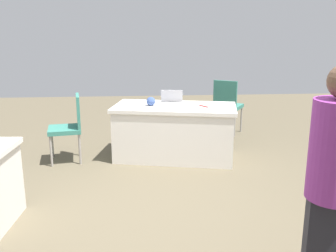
{
  "coord_description": "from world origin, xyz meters",
  "views": [
    {
      "loc": [
        0.12,
        3.4,
        1.8
      ],
      "look_at": [
        -0.15,
        -0.12,
        0.9
      ],
      "focal_mm": 40.2,
      "sensor_mm": 36.0,
      "label": 1
    }
  ],
  "objects": [
    {
      "name": "ground_plane",
      "position": [
        0.0,
        0.0,
        0.0
      ],
      "size": [
        14.4,
        14.4,
        0.0
      ],
      "primitive_type": "plane",
      "color": "brown"
    },
    {
      "name": "table_foreground",
      "position": [
        -0.38,
        -1.81,
        0.39
      ],
      "size": [
        1.86,
        1.2,
        0.77
      ],
      "rotation": [
        0.0,
        0.0,
        -0.21
      ],
      "color": "silver",
      "rests_on": "ground"
    },
    {
      "name": "chair_tucked_left",
      "position": [
        -1.42,
        -3.01,
        0.56
      ],
      "size": [
        0.61,
        0.61,
        0.97
      ],
      "rotation": [
        0.0,
        0.0,
        2.58
      ],
      "color": "#9E9993",
      "rests_on": "ground"
    },
    {
      "name": "chair_tucked_right",
      "position": [
        1.1,
        -1.77,
        0.54
      ],
      "size": [
        0.51,
        0.51,
        0.94
      ],
      "rotation": [
        0.0,
        0.0,
        -1.4
      ],
      "color": "#9E9993",
      "rests_on": "ground"
    },
    {
      "name": "person_attendee_browsing",
      "position": [
        -1.07,
        1.33,
        0.9
      ],
      "size": [
        0.42,
        0.42,
        1.62
      ],
      "rotation": [
        0.0,
        0.0,
        2.85
      ],
      "color": "#26262D",
      "rests_on": "ground"
    },
    {
      "name": "laptop_silver",
      "position": [
        -0.34,
        -1.87,
        0.81
      ],
      "size": [
        0.35,
        0.33,
        0.21
      ],
      "rotation": [
        0.0,
        0.0,
        -0.12
      ],
      "color": "silver",
      "rests_on": "table_foreground"
    },
    {
      "name": "yarn_ball",
      "position": [
        -0.04,
        -1.84,
        0.83
      ],
      "size": [
        0.13,
        0.13,
        0.13
      ],
      "primitive_type": "sphere",
      "color": "#3F5999",
      "rests_on": "table_foreground"
    },
    {
      "name": "scissors_red",
      "position": [
        -0.78,
        -1.72,
        0.77
      ],
      "size": [
        0.12,
        0.17,
        0.01
      ],
      "primitive_type": "cube",
      "rotation": [
        0.0,
        0.0,
        2.1
      ],
      "color": "red",
      "rests_on": "table_foreground"
    }
  ]
}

